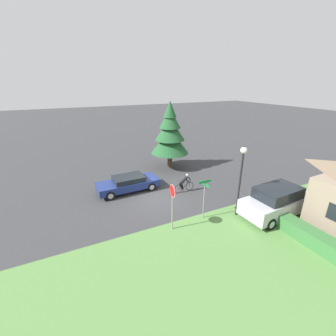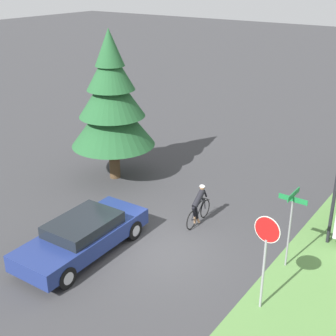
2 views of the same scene
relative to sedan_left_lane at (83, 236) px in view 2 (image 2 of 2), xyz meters
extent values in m
plane|color=#38383A|center=(1.94, 1.52, -0.65)|extent=(140.00, 140.00, 0.00)
cube|color=navy|center=(0.00, -0.01, -0.07)|extent=(1.96, 4.84, 0.56)
cube|color=black|center=(0.00, 0.05, 0.40)|extent=(1.68, 2.38, 0.38)
cylinder|color=black|center=(-0.84, 1.60, -0.31)|extent=(0.31, 0.69, 0.68)
cylinder|color=#ADADB2|center=(-0.84, 1.60, -0.31)|extent=(0.32, 0.40, 0.40)
cylinder|color=black|center=(0.76, 1.64, -0.31)|extent=(0.31, 0.69, 0.68)
cylinder|color=#ADADB2|center=(0.76, 1.64, -0.31)|extent=(0.32, 0.40, 0.40)
cylinder|color=black|center=(-0.76, -1.66, -0.31)|extent=(0.31, 0.69, 0.68)
cylinder|color=#ADADB2|center=(-0.76, -1.66, -0.31)|extent=(0.32, 0.40, 0.40)
cylinder|color=black|center=(0.84, -1.62, -0.31)|extent=(0.31, 0.69, 0.68)
cylinder|color=#ADADB2|center=(0.84, -1.62, -0.31)|extent=(0.32, 0.40, 0.40)
torus|color=black|center=(2.07, 3.39, -0.31)|extent=(0.08, 0.72, 0.72)
torus|color=black|center=(2.01, 4.43, -0.31)|extent=(0.08, 0.72, 0.72)
cylinder|color=black|center=(2.05, 3.65, -0.17)|extent=(0.05, 0.18, 0.53)
cylinder|color=black|center=(2.03, 4.03, -0.13)|extent=(0.07, 0.65, 0.62)
cylinder|color=black|center=(2.04, 3.96, 0.13)|extent=(0.08, 0.78, 0.11)
cylinder|color=black|center=(2.06, 3.55, -0.37)|extent=(0.05, 0.35, 0.15)
cylinder|color=black|center=(2.06, 3.48, -0.11)|extent=(0.04, 0.22, 0.41)
cylinder|color=black|center=(2.01, 4.39, -0.07)|extent=(0.04, 0.12, 0.48)
cylinder|color=black|center=(2.02, 4.34, 0.17)|extent=(0.44, 0.05, 0.02)
ellipsoid|color=black|center=(2.06, 3.57, 0.11)|extent=(0.09, 0.20, 0.05)
cylinder|color=black|center=(2.05, 3.57, -0.05)|extent=(0.12, 0.25, 0.43)
cylinder|color=black|center=(2.05, 3.73, -0.13)|extent=(0.12, 0.26, 0.58)
cylinder|color=#8C6647|center=(2.05, 3.64, -0.40)|extent=(0.08, 0.08, 0.30)
cylinder|color=#8C6647|center=(2.10, 3.80, -0.49)|extent=(0.17, 0.08, 0.21)
cylinder|color=black|center=(2.04, 3.86, 0.35)|extent=(0.26, 0.71, 0.58)
cylinder|color=black|center=(2.02, 4.11, 0.35)|extent=(0.08, 0.26, 0.36)
cylinder|color=black|center=(2.02, 4.39, 0.35)|extent=(0.08, 0.26, 0.36)
sphere|color=#8C6647|center=(2.03, 4.15, 0.69)|extent=(0.19, 0.19, 0.19)
ellipsoid|color=white|center=(2.03, 4.15, 0.74)|extent=(0.22, 0.18, 0.12)
cylinder|color=gray|center=(5.95, 0.87, 0.44)|extent=(0.07, 0.07, 2.18)
cylinder|color=red|center=(5.95, 0.87, 1.84)|extent=(0.71, 0.09, 0.71)
cylinder|color=silver|center=(5.95, 0.87, 1.84)|extent=(0.75, 0.09, 0.75)
cylinder|color=black|center=(6.41, 5.31, 1.45)|extent=(0.12, 0.12, 4.20)
cylinder|color=gray|center=(5.76, 3.16, 0.50)|extent=(0.06, 0.06, 2.30)
cube|color=#197238|center=(5.76, 3.16, 1.71)|extent=(0.90, 0.03, 0.16)
cube|color=#197238|center=(5.76, 3.16, 1.87)|extent=(0.03, 0.90, 0.16)
cylinder|color=#4C3823|center=(-3.22, 5.24, 0.14)|extent=(0.48, 0.48, 1.58)
cone|color=#23562D|center=(-3.22, 5.24, 2.12)|extent=(3.64, 3.64, 2.37)
cone|color=#23562D|center=(-3.22, 5.24, 3.28)|extent=(2.84, 2.84, 2.09)
cone|color=#23562D|center=(-3.22, 5.24, 4.29)|extent=(2.04, 2.04, 1.80)
cone|color=#23562D|center=(-3.22, 5.24, 5.13)|extent=(1.24, 1.24, 1.52)
camera|label=1|loc=(15.83, -4.17, 7.47)|focal=24.00mm
camera|label=2|loc=(9.90, -9.18, 8.05)|focal=50.00mm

